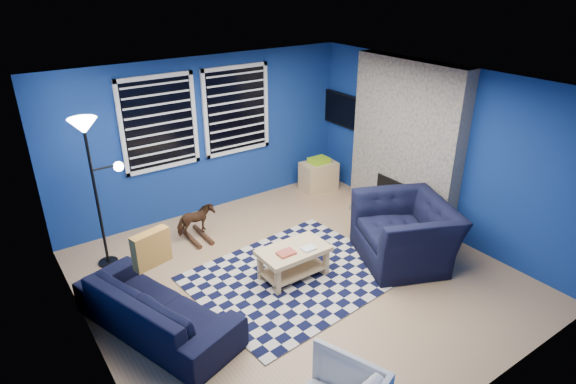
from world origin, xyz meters
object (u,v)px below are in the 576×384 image
object	(u,v)px
sofa	(157,308)
armchair_big	(405,232)
tv	(344,111)
coffee_table	(294,257)
rocking_horse	(196,221)
cabinet	(319,175)
floor_lamp	(89,147)

from	to	relation	value
sofa	armchair_big	distance (m)	3.36
tv	coffee_table	world-z (taller)	tv
rocking_horse	coffee_table	xyz separation A→B (m)	(0.60, -1.63, 0.01)
sofa	cabinet	size ratio (longest dim) A/B	3.04
rocking_horse	floor_lamp	xyz separation A→B (m)	(-1.26, 0.09, 1.37)
tv	armchair_big	world-z (taller)	tv
rocking_horse	floor_lamp	distance (m)	1.86
coffee_table	cabinet	xyz separation A→B (m)	(1.99, 2.00, -0.04)
sofa	armchair_big	xyz separation A→B (m)	(3.31, -0.56, 0.13)
tv	floor_lamp	size ratio (longest dim) A/B	0.49
sofa	cabinet	world-z (taller)	cabinet
rocking_horse	armchair_big	bearing A→B (deg)	-138.16
armchair_big	cabinet	xyz separation A→B (m)	(0.49, 2.51, -0.15)
sofa	coffee_table	xyz separation A→B (m)	(1.81, -0.05, 0.02)
sofa	floor_lamp	distance (m)	2.17
armchair_big	floor_lamp	world-z (taller)	floor_lamp
cabinet	armchair_big	bearing A→B (deg)	-96.14
tv	armchair_big	distance (m)	2.83
cabinet	floor_lamp	size ratio (longest dim) A/B	0.32
cabinet	rocking_horse	bearing A→B (deg)	-166.90
tv	sofa	xyz separation A→B (m)	(-4.30, -1.91, -1.11)
rocking_horse	sofa	bearing A→B (deg)	139.93
sofa	cabinet	distance (m)	4.27
tv	coffee_table	distance (m)	3.35
sofa	armchair_big	world-z (taller)	armchair_big
cabinet	floor_lamp	bearing A→B (deg)	-170.85
armchair_big	coffee_table	size ratio (longest dim) A/B	1.45
coffee_table	tv	bearing A→B (deg)	38.14
floor_lamp	rocking_horse	bearing A→B (deg)	-3.97
rocking_horse	tv	bearing A→B (deg)	-86.60
tv	armchair_big	size ratio (longest dim) A/B	0.77
armchair_big	coffee_table	world-z (taller)	armchair_big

